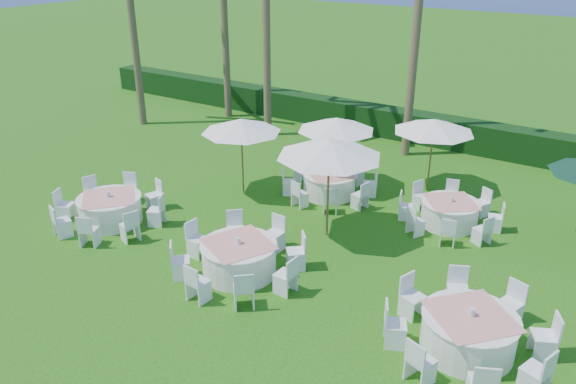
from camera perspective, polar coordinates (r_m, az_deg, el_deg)
name	(u,v)px	position (r m, az deg, el deg)	size (l,w,h in m)	color
ground	(238,265)	(14.95, -5.15, -7.37)	(120.00, 120.00, 0.00)	#205C0F
hedge	(409,126)	(24.43, 12.19, 6.62)	(34.00, 1.00, 1.20)	black
banquet_table_a	(110,209)	(17.65, -17.62, -1.63)	(3.25, 3.25, 1.00)	white
banquet_table_b	(239,257)	(14.39, -5.00, -6.64)	(3.40, 3.40, 1.02)	white
banquet_table_c	(469,332)	(12.46, 17.87, -13.37)	(3.39, 3.39, 1.03)	white
banquet_table_e	(329,183)	(18.66, 4.23, 0.87)	(3.10, 3.10, 0.94)	white
banquet_table_f	(450,212)	(17.37, 16.11, -2.01)	(2.98, 2.98, 0.91)	white
umbrella_a	(241,125)	(18.22, -4.78, 6.75)	(2.61, 2.61, 2.57)	brown
umbrella_b	(329,148)	(15.24, 4.23, 4.49)	(2.93, 2.93, 2.93)	brown
umbrella_c	(336,124)	(18.57, 4.93, 6.88)	(2.58, 2.58, 2.50)	brown
umbrella_d	(434,126)	(19.03, 14.62, 6.55)	(2.66, 2.66, 2.47)	brown
palm_b	(266,1)	(23.49, -2.26, 18.83)	(4.34, 4.30, 10.18)	brown
palm_f	(131,11)	(25.98, -15.65, 17.29)	(4.27, 4.36, 9.08)	brown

